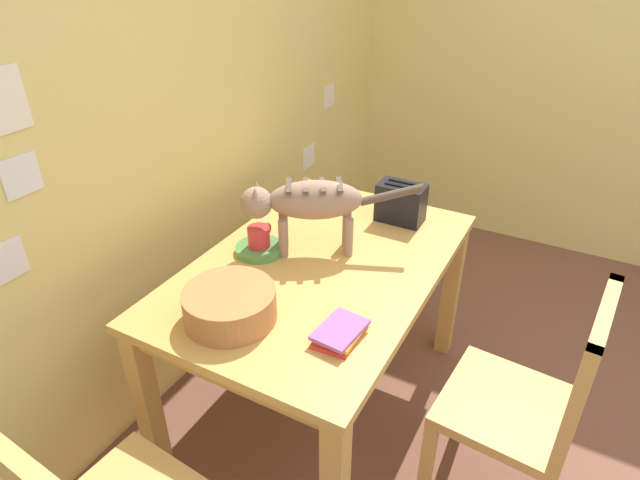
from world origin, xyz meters
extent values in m
cube|color=#EAD374|center=(0.00, 1.85, 1.25)|extent=(4.60, 0.10, 2.50)
cube|color=white|center=(1.11, 1.80, 0.69)|extent=(0.13, 0.01, 0.13)
cube|color=white|center=(-0.61, 1.80, 1.23)|extent=(0.12, 0.01, 0.12)
cube|color=white|center=(-0.73, 1.80, 1.00)|extent=(0.13, 0.01, 0.13)
cube|color=white|center=(1.36, 1.80, 0.99)|extent=(0.13, 0.01, 0.13)
cube|color=tan|center=(0.05, 1.15, 0.74)|extent=(1.32, 0.86, 0.03)
cube|color=#C09047|center=(0.05, 1.15, 0.68)|extent=(1.24, 0.78, 0.07)
cube|color=tan|center=(0.66, 0.77, 0.36)|extent=(0.07, 0.07, 0.72)
cube|color=tan|center=(-0.57, 1.53, 0.36)|extent=(0.07, 0.07, 0.72)
cube|color=tan|center=(0.66, 1.53, 0.36)|extent=(0.07, 0.07, 0.72)
ellipsoid|color=#987962|center=(0.11, 1.21, 0.98)|extent=(0.30, 0.38, 0.15)
cube|color=brown|center=(0.16, 1.13, 1.04)|extent=(0.12, 0.08, 0.01)
cube|color=brown|center=(0.13, 1.18, 1.04)|extent=(0.12, 0.08, 0.01)
cube|color=brown|center=(0.10, 1.24, 1.04)|extent=(0.12, 0.08, 0.01)
cube|color=brown|center=(0.06, 1.29, 1.04)|extent=(0.12, 0.08, 0.01)
cylinder|color=#987962|center=(0.02, 1.29, 0.83)|extent=(0.04, 0.04, 0.16)
cylinder|color=#987962|center=(0.08, 1.33, 0.83)|extent=(0.04, 0.04, 0.16)
cylinder|color=#987962|center=(0.15, 1.08, 0.83)|extent=(0.04, 0.04, 0.16)
cylinder|color=#987962|center=(0.21, 1.12, 0.83)|extent=(0.04, 0.04, 0.16)
sphere|color=#987962|center=(0.00, 1.40, 0.97)|extent=(0.12, 0.12, 0.12)
cone|color=#987962|center=(-0.03, 1.38, 1.02)|extent=(0.04, 0.04, 0.05)
cone|color=#987962|center=(0.03, 1.41, 1.02)|extent=(0.04, 0.04, 0.05)
cylinder|color=brown|center=(0.26, 0.96, 0.99)|extent=(0.15, 0.23, 0.09)
cylinder|color=#4C9249|center=(0.00, 1.40, 0.77)|extent=(0.19, 0.19, 0.03)
cylinder|color=red|center=(0.00, 1.40, 0.82)|extent=(0.09, 0.09, 0.08)
torus|color=red|center=(0.06, 1.40, 0.82)|extent=(0.06, 0.01, 0.06)
cube|color=silver|center=(0.49, 1.39, 0.76)|extent=(0.25, 0.23, 0.01)
cube|color=red|center=(-0.31, 0.89, 0.76)|extent=(0.19, 0.13, 0.01)
cube|color=gold|center=(-0.30, 0.89, 0.77)|extent=(0.18, 0.12, 0.01)
cube|color=#984FA3|center=(-0.31, 0.88, 0.79)|extent=(0.19, 0.14, 0.01)
cylinder|color=#B47541|center=(-0.39, 1.24, 0.81)|extent=(0.30, 0.30, 0.11)
cylinder|color=#51341D|center=(-0.39, 1.24, 0.81)|extent=(0.25, 0.25, 0.09)
cube|color=black|center=(0.51, 1.00, 0.84)|extent=(0.12, 0.20, 0.17)
cube|color=black|center=(0.49, 1.00, 0.93)|extent=(0.02, 0.14, 0.01)
cube|color=black|center=(0.53, 1.00, 0.93)|extent=(0.02, 0.14, 0.01)
cube|color=gold|center=(-0.04, 0.38, 0.45)|extent=(0.45, 0.45, 0.04)
cube|color=gold|center=(-0.06, 0.19, 0.91)|extent=(0.42, 0.07, 0.08)
cube|color=gold|center=(-0.24, 0.20, 0.71)|extent=(0.04, 0.04, 0.48)
cube|color=gold|center=(0.13, 0.17, 0.71)|extent=(0.04, 0.04, 0.48)
cube|color=gold|center=(-0.21, 0.58, 0.21)|extent=(0.04, 0.04, 0.43)
cube|color=gold|center=(0.16, 0.55, 0.21)|extent=(0.04, 0.04, 0.43)
cube|color=gold|center=(0.13, 0.17, 0.21)|extent=(0.04, 0.04, 0.43)
cube|color=tan|center=(-1.15, 1.23, 0.91)|extent=(0.07, 0.42, 0.08)
camera|label=1|loc=(-1.47, 0.33, 1.87)|focal=30.02mm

